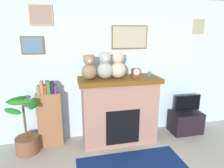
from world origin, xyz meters
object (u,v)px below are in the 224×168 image
(fireplace, at_px, (119,109))
(teddy_bear_brown, at_px, (89,68))
(mantel_clock, at_px, (136,73))
(teddy_bear_cream, at_px, (105,67))
(bookshelf, at_px, (50,117))
(teddy_bear_grey, at_px, (118,66))
(tv_stand, at_px, (185,122))
(potted_plant, at_px, (27,134))
(candle_jar, at_px, (150,74))
(television, at_px, (187,104))

(fireplace, height_order, teddy_bear_brown, teddy_bear_brown)
(mantel_clock, relative_size, teddy_bear_cream, 0.34)
(bookshelf, distance_m, teddy_bear_grey, 1.49)
(tv_stand, xyz_separation_m, teddy_bear_grey, (-1.44, -0.00, 1.20))
(potted_plant, xyz_separation_m, candle_jar, (2.18, 0.05, 0.92))
(fireplace, relative_size, candle_jar, 16.94)
(fireplace, bearing_deg, teddy_bear_brown, -178.02)
(teddy_bear_grey, bearing_deg, teddy_bear_brown, 180.00)
(fireplace, distance_m, television, 1.41)
(mantel_clock, bearing_deg, candle_jar, 0.37)
(potted_plant, bearing_deg, fireplace, 2.34)
(potted_plant, height_order, tv_stand, potted_plant)
(potted_plant, xyz_separation_m, teddy_bear_cream, (1.36, 0.05, 1.09))
(bookshelf, distance_m, mantel_clock, 1.71)
(potted_plant, xyz_separation_m, mantel_clock, (1.91, 0.05, 0.96))
(bookshelf, xyz_separation_m, teddy_bear_grey, (1.21, -0.10, 0.87))
(fireplace, height_order, teddy_bear_grey, teddy_bear_grey)
(fireplace, relative_size, bookshelf, 1.20)
(mantel_clock, bearing_deg, tv_stand, 0.27)
(potted_plant, height_order, teddy_bear_grey, teddy_bear_grey)
(bookshelf, bearing_deg, fireplace, -3.97)
(teddy_bear_brown, xyz_separation_m, teddy_bear_grey, (0.50, -0.00, 0.01))
(teddy_bear_cream, height_order, teddy_bear_grey, teddy_bear_cream)
(television, height_order, teddy_bear_brown, teddy_bear_brown)
(television, relative_size, teddy_bear_brown, 1.29)
(television, relative_size, mantel_clock, 3.50)
(bookshelf, height_order, mantel_clock, mantel_clock)
(teddy_bear_cream, bearing_deg, teddy_bear_grey, 0.00)
(teddy_bear_grey, bearing_deg, mantel_clock, -0.21)
(teddy_bear_cream, bearing_deg, teddy_bear_brown, 179.99)
(potted_plant, bearing_deg, mantel_clock, 1.39)
(bookshelf, distance_m, teddy_bear_brown, 1.12)
(potted_plant, distance_m, television, 3.04)
(tv_stand, xyz_separation_m, mantel_clock, (-1.11, -0.01, 1.08))
(fireplace, xyz_separation_m, bookshelf, (-1.24, 0.09, -0.07))
(mantel_clock, bearing_deg, potted_plant, -178.61)
(television, distance_m, teddy_bear_brown, 2.10)
(bookshelf, height_order, teddy_bear_brown, teddy_bear_brown)
(potted_plant, distance_m, mantel_clock, 2.14)
(mantel_clock, bearing_deg, bookshelf, 176.08)
(teddy_bear_grey, bearing_deg, television, 0.10)
(teddy_bear_brown, bearing_deg, teddy_bear_grey, -0.00)
(bookshelf, distance_m, television, 2.65)
(candle_jar, height_order, mantel_clock, mantel_clock)
(teddy_bear_brown, bearing_deg, tv_stand, 0.12)
(mantel_clock, relative_size, teddy_bear_brown, 0.37)
(candle_jar, height_order, teddy_bear_grey, teddy_bear_grey)
(bookshelf, xyz_separation_m, teddy_bear_cream, (0.98, -0.10, 0.88))
(candle_jar, bearing_deg, television, 0.14)
(potted_plant, distance_m, teddy_bear_grey, 1.92)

